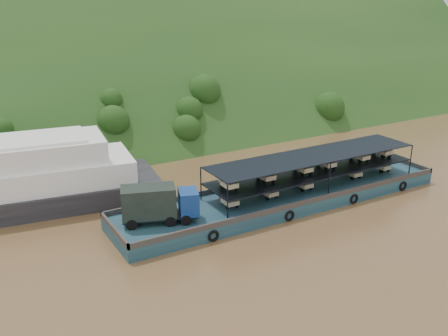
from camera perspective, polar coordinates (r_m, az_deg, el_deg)
ground at (r=50.14m, az=3.71°, el=-4.06°), size 160.00×160.00×0.00m
hillside at (r=80.96m, az=-10.58°, el=4.79°), size 140.00×39.60×39.60m
cargo_barge at (r=49.28m, az=5.93°, el=-3.14°), size 35.00×7.18×4.54m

